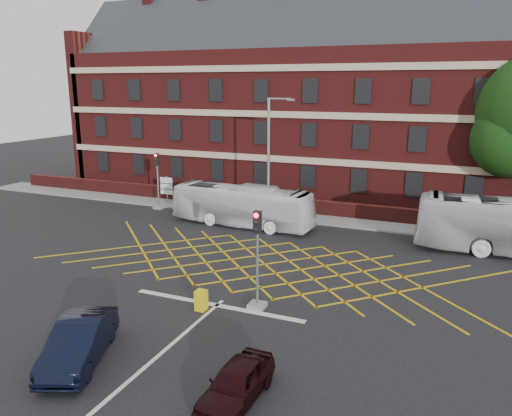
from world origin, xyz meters
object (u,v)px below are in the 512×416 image
at_px(traffic_light_near, 257,269).
at_px(street_lamp, 269,183).
at_px(bus_left, 242,206).
at_px(car_navy, 79,342).
at_px(utility_cabinet, 201,300).
at_px(traffic_light_far, 158,186).
at_px(car_maroon, 236,383).
at_px(direction_signs, 167,187).

height_order(traffic_light_near, street_lamp, street_lamp).
bearing_deg(traffic_light_near, bus_left, 117.50).
relative_size(car_navy, traffic_light_near, 1.03).
xyz_separation_m(street_lamp, utility_cabinet, (2.30, -13.63, -2.42)).
height_order(car_navy, traffic_light_near, traffic_light_near).
xyz_separation_m(bus_left, traffic_light_far, (-7.82, 1.76, 0.39)).
distance_m(traffic_light_far, utility_cabinet, 18.52).
distance_m(bus_left, utility_cabinet, 13.16).
bearing_deg(utility_cabinet, car_maroon, -51.45).
xyz_separation_m(traffic_light_near, utility_cabinet, (-2.10, -1.12, -1.32)).
distance_m(traffic_light_near, utility_cabinet, 2.72).
xyz_separation_m(car_navy, traffic_light_far, (-9.79, 19.46, 1.04)).
distance_m(car_navy, direction_signs, 23.40).
bearing_deg(direction_signs, traffic_light_far, -78.89).
xyz_separation_m(traffic_light_far, street_lamp, (9.37, -0.69, 1.10)).
height_order(bus_left, traffic_light_far, traffic_light_far).
bearing_deg(street_lamp, bus_left, -145.14).
height_order(street_lamp, utility_cabinet, street_lamp).
height_order(car_navy, street_lamp, street_lamp).
bearing_deg(traffic_light_near, car_maroon, -72.71).
xyz_separation_m(car_navy, street_lamp, (-0.42, 18.78, 2.14)).
height_order(traffic_light_far, direction_signs, traffic_light_far).
bearing_deg(traffic_light_far, bus_left, -12.70).
bearing_deg(car_maroon, traffic_light_far, 130.49).
bearing_deg(bus_left, utility_cabinet, -158.55).
bearing_deg(utility_cabinet, street_lamp, 99.60).
distance_m(car_maroon, direction_signs, 26.40).
relative_size(traffic_light_near, street_lamp, 0.51).
relative_size(traffic_light_far, direction_signs, 1.94).
distance_m(traffic_light_far, street_lamp, 9.46).
height_order(traffic_light_far, street_lamp, street_lamp).
relative_size(car_maroon, traffic_light_far, 0.80).
distance_m(car_navy, car_maroon, 5.90).
distance_m(car_navy, traffic_light_near, 7.50).
bearing_deg(car_navy, car_maroon, -21.53).
xyz_separation_m(bus_left, utility_cabinet, (3.85, -12.55, -0.93)).
bearing_deg(traffic_light_far, utility_cabinet, -50.80).
distance_m(bus_left, traffic_light_near, 12.89).
relative_size(car_navy, street_lamp, 0.52).
height_order(car_navy, utility_cabinet, car_navy).
xyz_separation_m(bus_left, car_navy, (1.97, -17.70, -0.65)).
relative_size(car_navy, direction_signs, 2.00).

